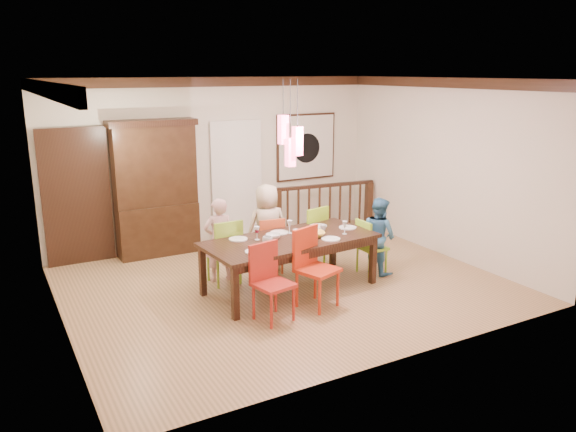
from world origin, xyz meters
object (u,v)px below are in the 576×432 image
chair_end_right (372,243)px  dining_table (290,243)px  balustrade (325,208)px  china_hutch (155,188)px  person_far_left (219,240)px  chair_far_left (224,246)px  person_far_mid (267,227)px  person_end_right (379,235)px

chair_end_right → dining_table: bearing=88.7°
balustrade → chair_end_right: bearing=-97.7°
dining_table → balustrade: 2.87m
china_hutch → person_far_left: 1.80m
dining_table → china_hutch: (-1.17, 2.47, 0.45)m
chair_end_right → chair_far_left: bearing=71.3°
dining_table → person_far_mid: size_ratio=1.85×
chair_far_left → china_hutch: china_hutch is taller
chair_far_left → chair_end_right: bearing=158.7°
dining_table → person_end_right: 1.52m
china_hutch → balustrade: bearing=-6.4°
dining_table → chair_end_right: bearing=-6.3°
china_hutch → person_far_mid: size_ratio=1.66×
balustrade → person_far_mid: (-1.84, -1.24, 0.18)m
person_far_mid → chair_far_left: bearing=18.2°
chair_end_right → balustrade: 2.23m
balustrade → person_end_right: (-0.41, -2.17, 0.09)m
chair_far_left → chair_end_right: (2.12, -0.73, -0.07)m
chair_end_right → person_far_left: person_far_left is taller
balustrade → person_end_right: 2.21m
chair_far_left → china_hutch: 1.92m
dining_table → person_far_left: person_far_left is taller
chair_far_left → china_hutch: size_ratio=0.43×
chair_end_right → person_far_mid: size_ratio=0.62×
person_far_mid → dining_table: bearing=89.3°
china_hutch → person_far_left: bearing=-75.5°
dining_table → chair_far_left: chair_far_left is taller
person_far_mid → person_end_right: 1.70m
chair_end_right → person_far_mid: person_far_mid is taller
chair_far_left → person_far_mid: 0.84m
china_hutch → person_far_left: size_ratio=1.81×
dining_table → chair_far_left: (-0.72, 0.69, -0.13)m
person_far_left → balustrade: bearing=-148.3°
china_hutch → person_end_right: bearing=-43.2°
chair_far_left → balustrade: same height
china_hutch → person_end_right: (2.68, -2.52, -0.54)m
china_hutch → person_far_mid: 2.08m
balustrade → chair_far_left: bearing=-145.5°
balustrade → dining_table: bearing=-126.2°
chair_far_left → chair_end_right: chair_far_left is taller
person_far_mid → person_end_right: (1.43, -0.93, -0.09)m
person_far_left → person_end_right: (2.25, -0.85, -0.03)m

